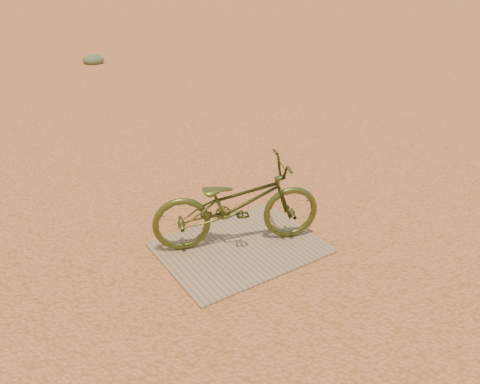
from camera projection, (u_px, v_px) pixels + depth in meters
ground at (252, 281)px, 4.32m from camera, size 120.00×120.00×0.00m
plywood_board at (240, 247)px, 4.80m from camera, size 1.58×1.21×0.02m
bicycle at (237, 204)px, 4.67m from camera, size 1.81×1.15×0.90m
kale_b at (94, 63)px, 13.33m from camera, size 0.58×0.58×0.32m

